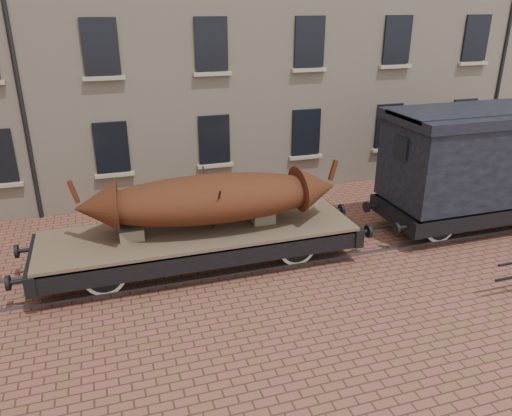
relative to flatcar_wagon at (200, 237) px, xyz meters
name	(u,v)px	position (x,y,z in m)	size (l,w,h in m)	color
ground	(338,245)	(4.11, 0.00, -0.87)	(90.00, 90.00, 0.00)	brown
rail_track	(338,245)	(4.11, 0.00, -0.84)	(30.00, 1.52, 0.06)	#59595E
flatcar_wagon	(200,237)	(0.00, 0.00, 0.00)	(9.26, 2.51, 1.40)	brown
iron_boat	(212,198)	(0.36, 0.00, 1.06)	(6.94, 2.22, 1.64)	#4E1D0F
goods_van	(490,154)	(9.07, 0.00, 1.50)	(7.31, 2.66, 3.78)	black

